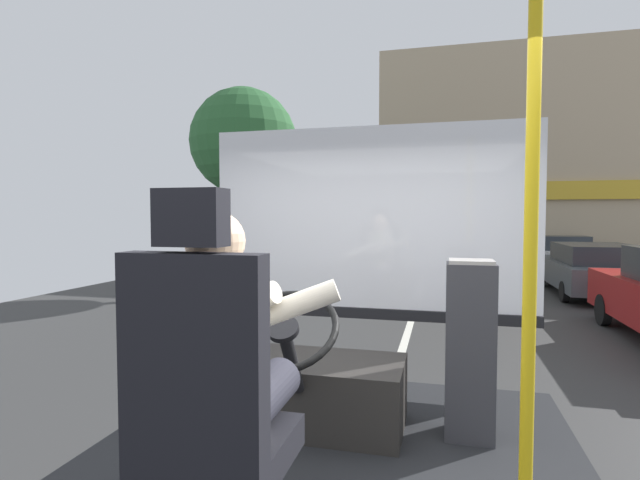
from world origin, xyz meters
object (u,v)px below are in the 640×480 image
at_px(driver_seat, 209,417).
at_px(steering_console, 311,389).
at_px(parked_car_charcoal, 594,269).
at_px(fare_box, 470,349).
at_px(parked_car_white, 556,253).
at_px(bus_driver, 224,353).
at_px(handrail_pole, 530,274).

xyz_separation_m(driver_seat, steering_console, (-0.00, 1.27, -0.36)).
xyz_separation_m(driver_seat, parked_car_charcoal, (4.33, 11.51, -0.61)).
relative_size(driver_seat, parked_car_charcoal, 0.32).
bearing_deg(fare_box, parked_car_white, 76.56).
relative_size(fare_box, parked_car_white, 0.23).
distance_m(fare_box, parked_car_white, 15.38).
bearing_deg(bus_driver, handrail_pole, 6.30).
relative_size(driver_seat, bus_driver, 1.70).
bearing_deg(driver_seat, parked_car_white, 74.63).
relative_size(driver_seat, steering_console, 1.22).
bearing_deg(fare_box, steering_console, -174.27).
height_order(driver_seat, steering_console, driver_seat).
bearing_deg(fare_box, parked_car_charcoal, 71.37).
bearing_deg(steering_console, driver_seat, -90.00).
distance_m(handrail_pole, parked_car_charcoal, 11.80).
bearing_deg(parked_car_white, driver_seat, -105.37).
bearing_deg(parked_car_charcoal, parked_car_white, 88.15).
distance_m(parked_car_charcoal, parked_car_white, 4.82).
bearing_deg(bus_driver, parked_car_charcoal, 69.18).
distance_m(driver_seat, parked_car_white, 16.93).
distance_m(steering_console, parked_car_charcoal, 11.11).
xyz_separation_m(steering_console, parked_car_white, (4.49, 15.04, -0.23)).
distance_m(steering_console, parked_car_white, 15.70).
bearing_deg(steering_console, parked_car_white, 73.39).
height_order(bus_driver, parked_car_white, bus_driver).
bearing_deg(steering_console, parked_car_charcoal, 67.05).
xyz_separation_m(driver_seat, handrail_pole, (1.03, 0.23, 0.49)).
relative_size(bus_driver, parked_car_white, 0.18).
bearing_deg(bus_driver, fare_box, 53.81).
distance_m(driver_seat, fare_box, 1.64).
relative_size(bus_driver, fare_box, 0.78).
height_order(fare_box, parked_car_charcoal, fare_box).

